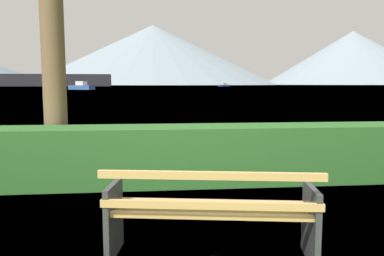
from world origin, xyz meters
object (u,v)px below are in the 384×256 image
Objects in this scene: fishing_boat_near at (224,85)px; sailboat_mid at (81,87)px; park_bench at (211,213)px; cargo_ship_large at (20,76)px.

fishing_boat_near is 144.13m from sailboat_mid.
sailboat_mid is at bearing -115.78° from fishing_boat_near.
cargo_ship_large is at bearing 108.73° from park_bench.
park_bench is 102.70m from sailboat_mid.
cargo_ship_large is at bearing 114.15° from sailboat_mid.
park_bench is at bearing -79.06° from sailboat_mid.
sailboat_mid is (60.34, -134.59, -5.53)m from cargo_ship_large.
cargo_ship_large is 147.60m from sailboat_mid.
sailboat_mid reaches higher than park_bench.
cargo_ship_large is 12.53× the size of sailboat_mid.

